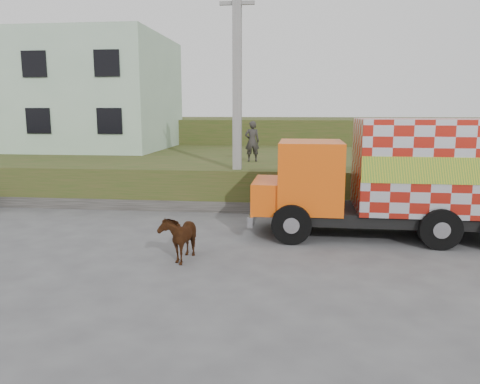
# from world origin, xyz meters

# --- Properties ---
(ground) EXTENTS (120.00, 120.00, 0.00)m
(ground) POSITION_xyz_m (0.00, 0.00, 0.00)
(ground) COLOR #474749
(ground) RESTS_ON ground
(embankment) EXTENTS (40.00, 12.00, 1.50)m
(embankment) POSITION_xyz_m (0.00, 10.00, 0.75)
(embankment) COLOR #2D4617
(embankment) RESTS_ON ground
(embankment_far) EXTENTS (40.00, 12.00, 3.00)m
(embankment_far) POSITION_xyz_m (0.00, 22.00, 1.50)
(embankment_far) COLOR #2D4617
(embankment_far) RESTS_ON ground
(retaining_strip) EXTENTS (16.00, 0.50, 0.40)m
(retaining_strip) POSITION_xyz_m (-2.00, 4.20, 0.20)
(retaining_strip) COLOR #595651
(retaining_strip) RESTS_ON ground
(building) EXTENTS (10.00, 8.00, 6.00)m
(building) POSITION_xyz_m (-11.00, 13.00, 4.50)
(building) COLOR #AECCAF
(building) RESTS_ON embankment
(utility_pole) EXTENTS (1.20, 0.30, 8.00)m
(utility_pole) POSITION_xyz_m (-1.00, 4.60, 4.08)
(utility_pole) COLOR gray
(utility_pole) RESTS_ON ground
(cargo_truck) EXTENTS (7.60, 2.72, 3.38)m
(cargo_truck) POSITION_xyz_m (4.08, 1.51, 1.74)
(cargo_truck) COLOR black
(cargo_truck) RESTS_ON ground
(cow) EXTENTS (0.77, 1.44, 1.17)m
(cow) POSITION_xyz_m (-1.69, -1.26, 0.58)
(cow) COLOR #36110D
(cow) RESTS_ON ground
(pedestrian) EXTENTS (0.68, 0.52, 1.67)m
(pedestrian) POSITION_xyz_m (-0.70, 7.19, 2.33)
(pedestrian) COLOR #2A2825
(pedestrian) RESTS_ON embankment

